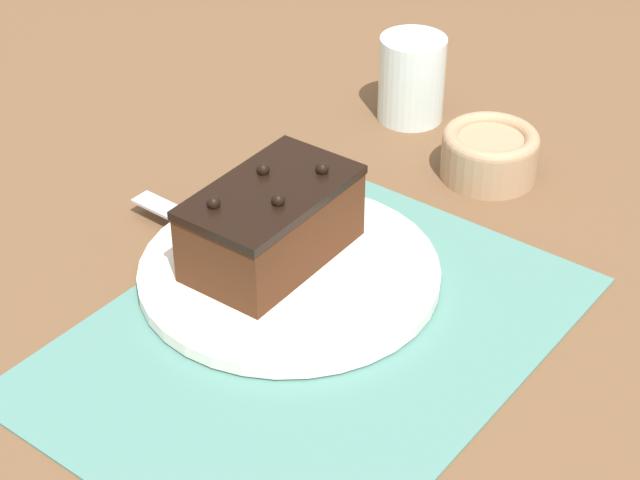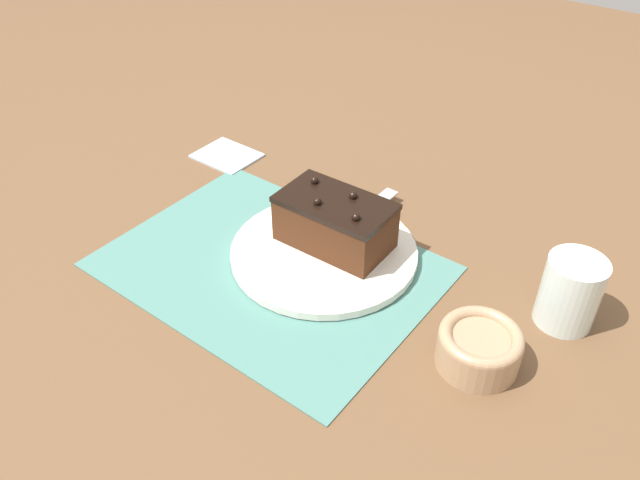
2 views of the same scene
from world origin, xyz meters
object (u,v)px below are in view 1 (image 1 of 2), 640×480
Objects in this scene: small_bowl at (490,152)px; serving_knife at (247,245)px; drinking_glass at (412,79)px; cake_plate at (289,272)px; chocolate_cake at (272,223)px.

serving_knife is at bearing 160.26° from small_bowl.
serving_knife is 2.13× the size of small_bowl.
serving_knife is 0.33m from drinking_glass.
chocolate_cake is at bearing 81.43° from cake_plate.
drinking_glass reaches higher than small_bowl.
small_bowl is at bearing -15.16° from chocolate_cake.
cake_plate is 1.65× the size of chocolate_cake.
small_bowl reaches higher than serving_knife.
cake_plate is at bearing 169.44° from small_bowl.
serving_knife is 2.18× the size of drinking_glass.
small_bowl reaches higher than cake_plate.
chocolate_cake reaches higher than small_bowl.
small_bowl is at bearing -19.09° from serving_knife.
chocolate_cake is 0.28m from small_bowl.
chocolate_cake is 1.69× the size of drinking_glass.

